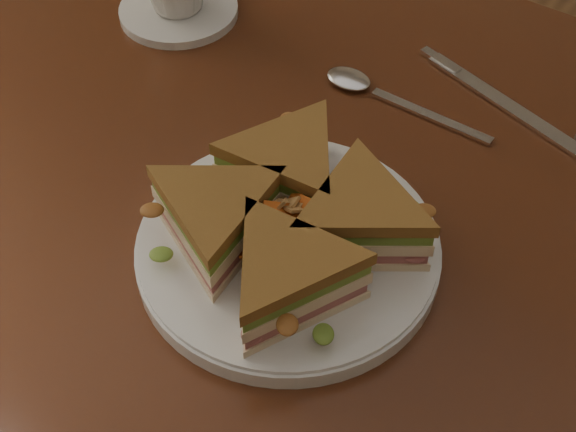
{
  "coord_description": "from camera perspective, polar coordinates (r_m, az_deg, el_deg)",
  "views": [
    {
      "loc": [
        0.23,
        -0.41,
        1.28
      ],
      "look_at": [
        -0.0,
        -0.07,
        0.8
      ],
      "focal_mm": 50.0,
      "sensor_mm": 36.0,
      "label": 1
    }
  ],
  "objects": [
    {
      "name": "table",
      "position": [
        0.78,
        2.85,
        -4.32
      ],
      "size": [
        1.2,
        0.8,
        0.75
      ],
      "color": "#37180C",
      "rests_on": "ground"
    },
    {
      "name": "spoon",
      "position": [
        0.82,
        5.7,
        9.03
      ],
      "size": [
        0.18,
        0.03,
        0.01
      ],
      "rotation": [
        0.0,
        0.0,
        -0.01
      ],
      "color": "silver",
      "rests_on": "table"
    },
    {
      "name": "sandwich_wedges",
      "position": [
        0.64,
        0.0,
        -0.3
      ],
      "size": [
        0.27,
        0.27,
        0.06
      ],
      "color": "beige",
      "rests_on": "plate"
    },
    {
      "name": "saucer",
      "position": [
        0.94,
        -7.77,
        14.27
      ],
      "size": [
        0.13,
        0.13,
        0.01
      ],
      "primitive_type": "cylinder",
      "color": "white",
      "rests_on": "table"
    },
    {
      "name": "crisps_mound",
      "position": [
        0.64,
        0.0,
        -0.53
      ],
      "size": [
        0.09,
        0.09,
        0.05
      ],
      "primitive_type": null,
      "color": "#D55C1B",
      "rests_on": "plate"
    },
    {
      "name": "plate",
      "position": [
        0.67,
        0.0,
        -2.39
      ],
      "size": [
        0.25,
        0.25,
        0.02
      ],
      "primitive_type": "cylinder",
      "color": "white",
      "rests_on": "table"
    },
    {
      "name": "knife",
      "position": [
        0.84,
        14.54,
        8.11
      ],
      "size": [
        0.21,
        0.07,
        0.0
      ],
      "rotation": [
        0.0,
        0.0,
        -0.28
      ],
      "color": "silver",
      "rests_on": "table"
    }
  ]
}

